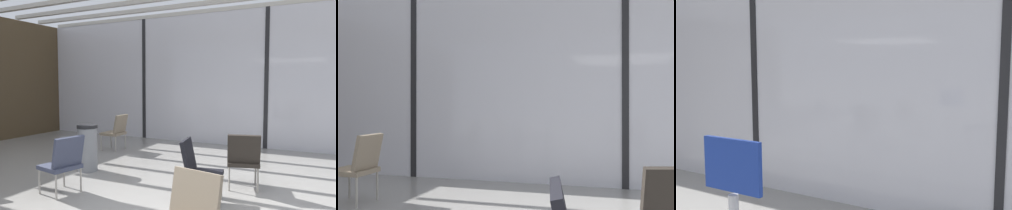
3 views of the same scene
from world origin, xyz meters
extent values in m
cube|color=silver|center=(0.00, 5.20, 1.74)|extent=(14.00, 0.08, 3.49)
cube|color=black|center=(0.00, 5.20, 1.74)|extent=(0.10, 0.12, 3.49)
cube|color=black|center=(3.50, 5.20, 1.74)|extent=(0.10, 0.12, 3.49)
ellipsoid|color=silver|center=(-1.22, 9.21, 1.90)|extent=(12.83, 3.79, 3.79)
sphere|color=#9D9DA0|center=(-7.12, 9.21, 1.90)|extent=(2.09, 2.09, 2.09)
sphere|color=black|center=(-4.74, 7.47, 2.18)|extent=(0.28, 0.28, 0.28)
sphere|color=black|center=(-3.84, 7.47, 2.18)|extent=(0.28, 0.28, 0.28)
sphere|color=black|center=(-2.94, 7.47, 2.18)|extent=(0.28, 0.28, 0.28)
sphere|color=black|center=(-2.04, 7.47, 2.18)|extent=(0.28, 0.28, 0.28)
cube|color=navy|center=(2.31, 2.45, 1.28)|extent=(0.44, 0.03, 0.32)
camera|label=1|loc=(1.34, -3.00, 1.64)|focal=34.24mm
camera|label=2|loc=(-0.10, -0.69, 1.22)|focal=40.67mm
camera|label=3|loc=(3.96, 0.88, 1.87)|focal=39.97mm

